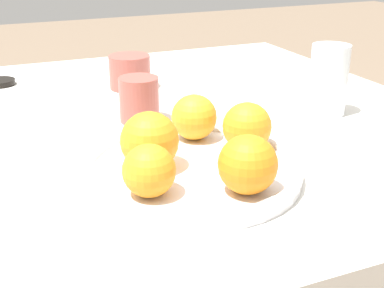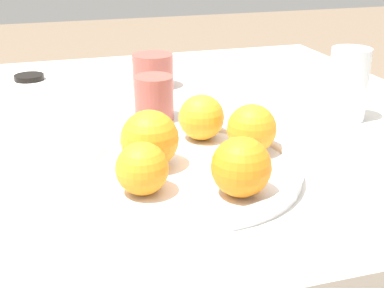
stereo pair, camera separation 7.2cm
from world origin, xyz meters
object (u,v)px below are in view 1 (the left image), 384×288
Objects in this scene: orange_2 at (248,164)px; cup_3 at (139,99)px; cup_2 at (130,72)px; soy_dish at (0,82)px; orange_3 at (247,127)px; orange_1 at (150,141)px; orange_0 at (149,171)px; water_glass at (329,80)px; orange_4 at (194,117)px; fruit_platter at (192,169)px.

orange_2 is 0.94× the size of cup_3.
cup_2 is (0.02, 0.56, -0.02)m from orange_2.
cup_3 is 1.20× the size of soy_dish.
orange_1 is at bearing -177.73° from orange_3.
orange_1 is 0.45m from cup_2.
water_glass reaches higher than orange_0.
orange_3 is 0.09m from orange_4.
cup_2 is (0.11, 0.44, -0.02)m from orange_1.
orange_1 is 1.13× the size of orange_4.
water_glass reaches higher than cup_3.
fruit_platter reaches higher than soy_dish.
orange_4 reaches higher than orange_0.
fruit_platter is at bearing -114.91° from orange_4.
orange_3 reaches higher than fruit_platter.
orange_0 is 0.75× the size of cup_2.
orange_0 is at bearing -105.67° from cup_3.
orange_2 is (0.11, -0.04, 0.00)m from orange_0.
orange_3 is (0.10, 0.02, 0.04)m from fruit_platter.
orange_0 is at bearing 161.09° from orange_2.
soy_dish is (-0.15, 0.58, -0.05)m from orange_1.
orange_0 is 0.20m from orange_3.
cup_3 is (-0.03, 0.35, -0.01)m from orange_2.
fruit_platter is 3.45× the size of cup_2.
fruit_platter is 0.25m from cup_3.
orange_2 is 0.58× the size of water_glass.
cup_2 is at bearing 76.49° from orange_1.
fruit_platter is 4.31× the size of orange_4.
soy_dish is at bearing 121.71° from cup_3.
fruit_platter is at bearing -96.41° from cup_2.
fruit_platter is 0.46m from cup_2.
orange_0 is at bearing -144.33° from fruit_platter.
orange_1 is 0.14m from orange_2.
orange_2 is (0.09, -0.11, -0.00)m from orange_1.
soy_dish is (-0.30, 0.57, -0.05)m from orange_3.
cup_2 is (-0.05, 0.44, -0.02)m from orange_3.
water_glass is (0.39, 0.14, 0.01)m from orange_1.
water_glass is at bearing 24.70° from fruit_platter.
water_glass is at bearing -46.84° from cup_2.
water_glass reaches higher than orange_1.
cup_3 is at bearing -58.29° from soy_dish.
orange_1 is at bearing 70.56° from orange_0.
cup_3 is at bearing 74.33° from orange_0.
cup_3 reaches higher than cup_2.
orange_1 reaches higher than fruit_platter.
fruit_platter is at bearing -91.29° from cup_3.
cup_2 is at bearing 133.16° from water_glass.
orange_1 is at bearing -141.95° from orange_4.
water_glass is (0.42, 0.21, 0.01)m from orange_0.
cup_2 is 1.32× the size of soy_dish.
orange_1 reaches higher than orange_0.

